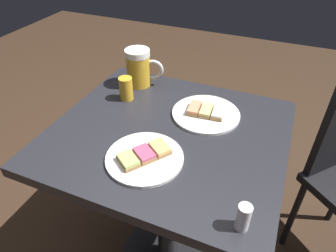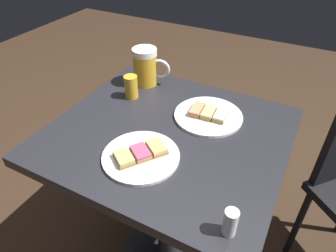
% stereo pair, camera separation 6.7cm
% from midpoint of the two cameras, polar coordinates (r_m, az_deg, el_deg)
% --- Properties ---
extents(cafe_table, '(0.75, 0.68, 0.77)m').
position_cam_midpoint_polar(cafe_table, '(1.11, 1.74, -8.21)').
color(cafe_table, black).
rests_on(cafe_table, ground_plane).
extents(plate_near, '(0.23, 0.23, 0.03)m').
position_cam_midpoint_polar(plate_near, '(0.89, -3.00, -5.62)').
color(plate_near, white).
rests_on(plate_near, cafe_table).
extents(plate_far, '(0.24, 0.24, 0.03)m').
position_cam_midpoint_polar(plate_far, '(1.06, 9.42, 2.03)').
color(plate_far, white).
rests_on(plate_far, cafe_table).
extents(beer_mug, '(0.15, 0.10, 0.15)m').
position_cam_midpoint_polar(beer_mug, '(1.22, -2.56, 11.10)').
color(beer_mug, gold).
rests_on(beer_mug, cafe_table).
extents(beer_glass_small, '(0.05, 0.05, 0.09)m').
position_cam_midpoint_polar(beer_glass_small, '(1.14, -5.32, 7.34)').
color(beer_glass_small, gold).
rests_on(beer_glass_small, cafe_table).
extents(salt_shaker, '(0.03, 0.03, 0.07)m').
position_cam_midpoint_polar(salt_shaker, '(0.72, 14.42, -17.32)').
color(salt_shaker, silver).
rests_on(salt_shaker, cafe_table).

